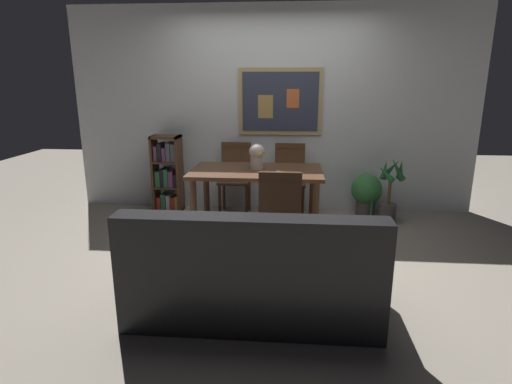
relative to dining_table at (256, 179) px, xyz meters
The scene contains 12 objects.
ground_plane 0.82m from the dining_table, 76.58° to the right, with size 12.00×12.00×0.00m, color gray.
wall_back_with_painting 1.25m from the dining_table, 83.44° to the left, with size 5.20×0.14×2.60m.
dining_table is the anchor object (origin of this frame).
dining_chair_far_right 0.82m from the dining_table, 63.97° to the left, with size 0.40×0.41×0.91m.
dining_chair_near_right 0.83m from the dining_table, 69.85° to the right, with size 0.40×0.41×0.91m.
dining_chair_far_left 0.86m from the dining_table, 113.48° to the left, with size 0.40×0.41×0.91m.
leather_couch 1.69m from the dining_table, 86.25° to the right, with size 1.80×0.84×0.84m.
bookshelf 1.45m from the dining_table, 148.10° to the left, with size 0.36×0.28×1.00m.
potted_ivy 1.59m from the dining_table, 30.44° to the left, with size 0.39×0.39×0.54m.
potted_palm 1.68m from the dining_table, 18.51° to the left, with size 0.36×0.35×0.83m.
flower_vase 0.26m from the dining_table, 90.10° to the left, with size 0.18×0.17×0.28m.
tv_remote 0.33m from the dining_table, 33.59° to the right, with size 0.14×0.15×0.02m.
Camera 1 is at (0.25, -3.92, 1.68)m, focal length 29.14 mm.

